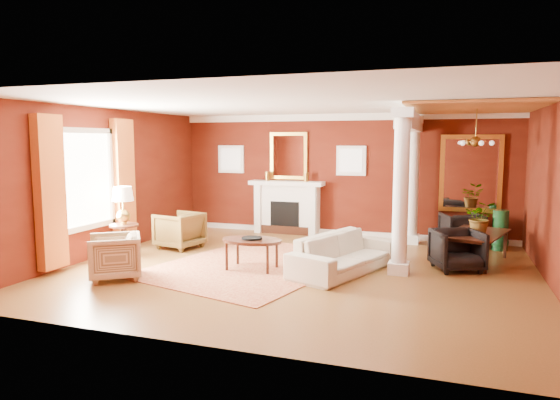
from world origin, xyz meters
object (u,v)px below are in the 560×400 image
at_px(armchair_leopard, 179,228).
at_px(side_table, 123,211).
at_px(sofa, 344,247).
at_px(coffee_table, 252,242).
at_px(dining_table, 478,239).
at_px(armchair_stripe, 115,254).

xyz_separation_m(armchair_leopard, side_table, (-0.59, -1.09, 0.50)).
relative_size(sofa, coffee_table, 2.07).
bearing_deg(coffee_table, side_table, 178.17).
height_order(coffee_table, dining_table, dining_table).
height_order(sofa, armchair_leopard, sofa).
xyz_separation_m(armchair_leopard, armchair_stripe, (0.22, -2.45, -0.01)).
bearing_deg(coffee_table, dining_table, 25.65).
relative_size(armchair_leopard, side_table, 0.61).
height_order(coffee_table, side_table, side_table).
relative_size(armchair_stripe, coffee_table, 0.75).
height_order(armchair_leopard, dining_table, dining_table).
bearing_deg(dining_table, side_table, 121.90).
bearing_deg(sofa, dining_table, -35.75).
bearing_deg(side_table, sofa, 3.58).
bearing_deg(dining_table, armchair_leopard, 113.22).
xyz_separation_m(armchair_stripe, dining_table, (5.69, 3.10, 0.04)).
distance_m(sofa, dining_table, 2.65).
distance_m(sofa, armchair_leopard, 3.79).
xyz_separation_m(armchair_leopard, dining_table, (5.91, 0.64, 0.03)).
height_order(sofa, armchair_stripe, sofa).
distance_m(sofa, side_table, 4.32).
relative_size(sofa, side_table, 1.62).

